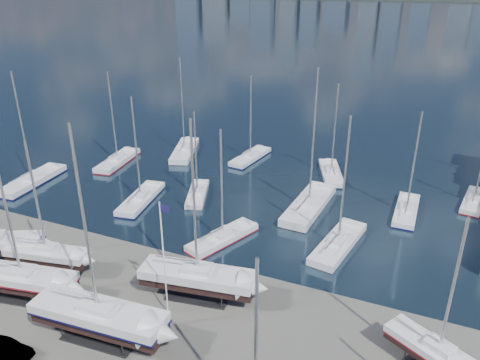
% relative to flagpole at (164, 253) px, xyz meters
% --- Properties ---
extents(ground, '(1400.00, 1400.00, 0.00)m').
position_rel_flagpole_xyz_m(ground, '(-0.80, -1.46, -6.28)').
color(ground, '#605E59').
rests_on(ground, ground).
extents(water, '(1400.00, 600.00, 0.40)m').
position_rel_flagpole_xyz_m(water, '(-0.80, 308.54, -6.43)').
color(water, '#192F3B').
rests_on(water, ground).
extents(sailboat_cradle_1, '(10.45, 4.62, 16.30)m').
position_rel_flagpole_xyz_m(sailboat_cradle_1, '(-13.26, -3.41, -4.20)').
color(sailboat_cradle_1, '#2D2D33').
rests_on(sailboat_cradle_1, ground).
extents(sailboat_cradle_2, '(8.74, 3.96, 13.94)m').
position_rel_flagpole_xyz_m(sailboat_cradle_2, '(-14.42, 0.78, -4.31)').
color(sailboat_cradle_2, '#2D2D33').
rests_on(sailboat_cradle_2, ground).
extents(sailboat_cradle_3, '(11.74, 4.04, 18.46)m').
position_rel_flagpole_xyz_m(sailboat_cradle_3, '(-3.48, -4.81, -4.08)').
color(sailboat_cradle_3, '#2D2D33').
rests_on(sailboat_cradle_3, ground).
extents(sailboat_cradle_4, '(10.92, 4.58, 17.19)m').
position_rel_flagpole_xyz_m(sailboat_cradle_4, '(1.30, 3.11, -4.15)').
color(sailboat_cradle_4, '#2D2D33').
rests_on(sailboat_cradle_4, ground).
extents(sailboat_cradle_6, '(8.22, 5.99, 13.39)m').
position_rel_flagpole_xyz_m(sailboat_cradle_6, '(21.92, 1.99, -4.35)').
color(sailboat_cradle_6, '#2D2D33').
rests_on(sailboat_cradle_6, ground).
extents(sailboat_moored_0, '(4.04, 11.42, 16.74)m').
position_rel_flagpole_xyz_m(sailboat_moored_0, '(-32.40, 16.22, -5.97)').
color(sailboat_moored_0, black).
rests_on(sailboat_moored_0, water).
extents(sailboat_moored_1, '(4.14, 10.37, 15.07)m').
position_rel_flagpole_xyz_m(sailboat_moored_1, '(-26.08, 27.45, -5.98)').
color(sailboat_moored_1, black).
rests_on(sailboat_moored_1, water).
extents(sailboat_moored_2, '(6.44, 11.33, 16.50)m').
position_rel_flagpole_xyz_m(sailboat_moored_2, '(-18.52, 35.45, -5.96)').
color(sailboat_moored_2, black).
rests_on(sailboat_moored_2, water).
extents(sailboat_moored_3, '(4.35, 10.20, 14.76)m').
position_rel_flagpole_xyz_m(sailboat_moored_3, '(-14.86, 17.47, -5.98)').
color(sailboat_moored_3, black).
rests_on(sailboat_moored_3, water).
extents(sailboat_moored_4, '(5.04, 8.46, 12.35)m').
position_rel_flagpole_xyz_m(sailboat_moored_4, '(-8.82, 21.83, -5.96)').
color(sailboat_moored_4, black).
rests_on(sailboat_moored_4, water).
extents(sailboat_moored_5, '(3.88, 9.72, 14.13)m').
position_rel_flagpole_xyz_m(sailboat_moored_5, '(-7.47, 37.32, -5.98)').
color(sailboat_moored_5, black).
rests_on(sailboat_moored_5, water).
extents(sailboat_moored_6, '(5.70, 9.51, 13.75)m').
position_rel_flagpole_xyz_m(sailboat_moored_6, '(-0.83, 12.89, -5.98)').
color(sailboat_moored_6, black).
rests_on(sailboat_moored_6, water).
extents(sailboat_moored_7, '(4.14, 12.62, 18.81)m').
position_rel_flagpole_xyz_m(sailboat_moored_7, '(5.94, 24.31, -5.96)').
color(sailboat_moored_7, black).
rests_on(sailboat_moored_7, water).
extents(sailboat_moored_8, '(5.86, 9.95, 14.38)m').
position_rel_flagpole_xyz_m(sailboat_moored_8, '(6.03, 35.89, -5.98)').
color(sailboat_moored_8, black).
rests_on(sailboat_moored_8, water).
extents(sailboat_moored_9, '(4.47, 10.68, 15.64)m').
position_rel_flagpole_xyz_m(sailboat_moored_9, '(11.38, 16.72, -5.96)').
color(sailboat_moored_9, black).
rests_on(sailboat_moored_9, water).
extents(sailboat_moored_10, '(2.59, 9.22, 13.78)m').
position_rel_flagpole_xyz_m(sailboat_moored_10, '(17.45, 27.96, -5.98)').
color(sailboat_moored_10, black).
rests_on(sailboat_moored_10, water).
extents(sailboat_moored_11, '(3.61, 8.68, 12.59)m').
position_rel_flagpole_xyz_m(sailboat_moored_11, '(25.26, 34.29, -5.97)').
color(sailboat_moored_11, black).
rests_on(sailboat_moored_11, water).
extents(car_b, '(4.35, 1.98, 1.39)m').
position_rel_flagpole_xyz_m(car_b, '(-8.89, -9.50, -5.59)').
color(car_b, gray).
rests_on(car_b, ground).
extents(flagpole, '(0.98, 0.12, 11.01)m').
position_rel_flagpole_xyz_m(flagpole, '(0.00, 0.00, 0.00)').
color(flagpole, white).
rests_on(flagpole, ground).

